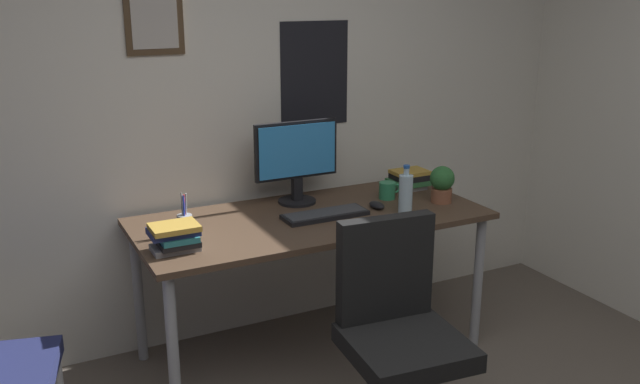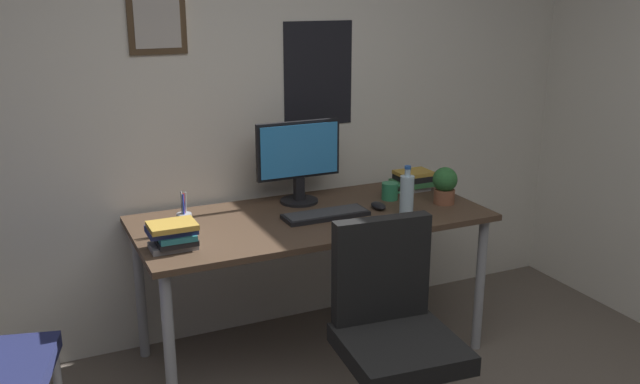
# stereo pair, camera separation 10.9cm
# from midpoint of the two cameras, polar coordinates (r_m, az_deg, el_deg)

# --- Properties ---
(wall_back) EXTENTS (4.40, 0.10, 2.60)m
(wall_back) POSITION_cam_midpoint_polar(r_m,az_deg,el_deg) (3.63, -6.80, 7.78)
(wall_back) COLOR silver
(wall_back) RESTS_ON ground_plane
(desk) EXTENTS (1.75, 0.78, 0.76)m
(desk) POSITION_cam_midpoint_polar(r_m,az_deg,el_deg) (3.45, 0.21, -3.12)
(desk) COLOR #4C3828
(desk) RESTS_ON ground_plane
(office_chair) EXTENTS (0.56, 0.57, 0.95)m
(office_chair) POSITION_cam_midpoint_polar(r_m,az_deg,el_deg) (2.88, 7.12, -10.88)
(office_chair) COLOR black
(office_chair) RESTS_ON ground_plane
(monitor) EXTENTS (0.46, 0.20, 0.43)m
(monitor) POSITION_cam_midpoint_polar(r_m,az_deg,el_deg) (3.57, -0.92, 2.81)
(monitor) COLOR black
(monitor) RESTS_ON desk
(keyboard) EXTENTS (0.43, 0.15, 0.03)m
(keyboard) POSITION_cam_midpoint_polar(r_m,az_deg,el_deg) (3.40, 1.39, -1.89)
(keyboard) COLOR black
(keyboard) RESTS_ON desk
(computer_mouse) EXTENTS (0.06, 0.11, 0.04)m
(computer_mouse) POSITION_cam_midpoint_polar(r_m,az_deg,el_deg) (3.54, 5.75, -1.15)
(computer_mouse) COLOR black
(computer_mouse) RESTS_ON desk
(water_bottle) EXTENTS (0.07, 0.07, 0.25)m
(water_bottle) POSITION_cam_midpoint_polar(r_m,az_deg,el_deg) (3.44, 8.12, -0.20)
(water_bottle) COLOR silver
(water_bottle) RESTS_ON desk
(coffee_mug_near) EXTENTS (0.13, 0.09, 0.09)m
(coffee_mug_near) POSITION_cam_midpoint_polar(r_m,az_deg,el_deg) (3.70, 6.70, 0.08)
(coffee_mug_near) COLOR #2D8C59
(coffee_mug_near) RESTS_ON desk
(potted_plant) EXTENTS (0.13, 0.13, 0.20)m
(potted_plant) POSITION_cam_midpoint_polar(r_m,az_deg,el_deg) (3.66, 11.16, 0.65)
(potted_plant) COLOR brown
(potted_plant) RESTS_ON desk
(pen_cup) EXTENTS (0.07, 0.07, 0.20)m
(pen_cup) POSITION_cam_midpoint_polar(r_m,az_deg,el_deg) (3.22, -10.26, -2.46)
(pen_cup) COLOR #9EA0A5
(pen_cup) RESTS_ON desk
(book_stack_left) EXTENTS (0.21, 0.17, 0.12)m
(book_stack_left) POSITION_cam_midpoint_polar(r_m,az_deg,el_deg) (3.03, -11.08, -3.53)
(book_stack_left) COLOR gray
(book_stack_left) RESTS_ON desk
(book_stack_right) EXTENTS (0.21, 0.18, 0.11)m
(book_stack_right) POSITION_cam_midpoint_polar(r_m,az_deg,el_deg) (3.90, 8.49, 0.99)
(book_stack_right) COLOR gray
(book_stack_right) RESTS_ON desk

